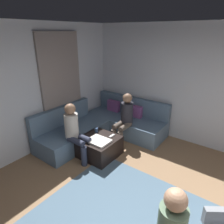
{
  "coord_description": "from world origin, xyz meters",
  "views": [
    {
      "loc": [
        0.79,
        -1.63,
        2.5
      ],
      "look_at": [
        -1.63,
        1.63,
        0.85
      ],
      "focal_mm": 31.98,
      "sensor_mm": 36.0,
      "label": 1
    }
  ],
  "objects_px": {
    "ottoman": "(99,147)",
    "coffee_mug": "(96,130)",
    "sectional_couch": "(104,126)",
    "game_remote": "(112,136)",
    "person_on_couch_side": "(75,130)",
    "person_on_couch_back": "(125,117)"
  },
  "relations": [
    {
      "from": "coffee_mug",
      "to": "game_remote",
      "type": "height_order",
      "value": "coffee_mug"
    },
    {
      "from": "person_on_couch_back",
      "to": "sectional_couch",
      "type": "bearing_deg",
      "value": 5.34
    },
    {
      "from": "game_remote",
      "to": "person_on_couch_side",
      "type": "relative_size",
      "value": 0.12
    },
    {
      "from": "game_remote",
      "to": "person_on_couch_side",
      "type": "bearing_deg",
      "value": -130.43
    },
    {
      "from": "coffee_mug",
      "to": "game_remote",
      "type": "distance_m",
      "value": 0.4
    },
    {
      "from": "ottoman",
      "to": "person_on_couch_side",
      "type": "distance_m",
      "value": 0.65
    },
    {
      "from": "ottoman",
      "to": "coffee_mug",
      "type": "relative_size",
      "value": 8.0
    },
    {
      "from": "sectional_couch",
      "to": "person_on_couch_side",
      "type": "xyz_separation_m",
      "value": [
        0.15,
        -1.09,
        0.38
      ]
    },
    {
      "from": "sectional_couch",
      "to": "game_remote",
      "type": "xyz_separation_m",
      "value": [
        0.64,
        -0.51,
        0.15
      ]
    },
    {
      "from": "coffee_mug",
      "to": "game_remote",
      "type": "relative_size",
      "value": 0.63
    },
    {
      "from": "ottoman",
      "to": "person_on_couch_side",
      "type": "xyz_separation_m",
      "value": [
        -0.31,
        -0.36,
        0.45
      ]
    },
    {
      "from": "sectional_couch",
      "to": "ottoman",
      "type": "height_order",
      "value": "sectional_couch"
    },
    {
      "from": "game_remote",
      "to": "person_on_couch_back",
      "type": "xyz_separation_m",
      "value": [
        -0.05,
        0.56,
        0.23
      ]
    },
    {
      "from": "sectional_couch",
      "to": "person_on_couch_back",
      "type": "distance_m",
      "value": 0.7
    },
    {
      "from": "coffee_mug",
      "to": "person_on_couch_side",
      "type": "relative_size",
      "value": 0.08
    },
    {
      "from": "ottoman",
      "to": "game_remote",
      "type": "distance_m",
      "value": 0.36
    },
    {
      "from": "game_remote",
      "to": "person_on_couch_side",
      "type": "xyz_separation_m",
      "value": [
        -0.49,
        -0.58,
        0.23
      ]
    },
    {
      "from": "game_remote",
      "to": "person_on_couch_side",
      "type": "height_order",
      "value": "person_on_couch_side"
    },
    {
      "from": "game_remote",
      "to": "person_on_couch_back",
      "type": "distance_m",
      "value": 0.61
    },
    {
      "from": "sectional_couch",
      "to": "person_on_couch_back",
      "type": "relative_size",
      "value": 2.12
    },
    {
      "from": "ottoman",
      "to": "coffee_mug",
      "type": "height_order",
      "value": "coffee_mug"
    },
    {
      "from": "person_on_couch_back",
      "to": "ottoman",
      "type": "bearing_deg",
      "value": 80.63
    }
  ]
}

